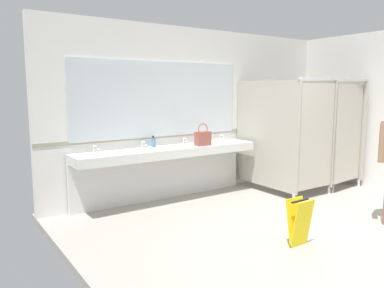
{
  "coord_description": "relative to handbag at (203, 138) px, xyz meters",
  "views": [
    {
      "loc": [
        -4.03,
        -2.62,
        1.81
      ],
      "look_at": [
        -1.1,
        1.69,
        1.07
      ],
      "focal_mm": 35.48,
      "sensor_mm": 36.0,
      "label": 1
    }
  ],
  "objects": [
    {
      "name": "wet_floor_sign",
      "position": [
        -0.22,
        -2.24,
        -0.74
      ],
      "size": [
        0.28,
        0.19,
        0.56
      ],
      "color": "yellow",
      "rests_on": "ground_plane"
    },
    {
      "name": "soap_dispenser",
      "position": [
        -0.77,
        0.3,
        -0.05
      ],
      "size": [
        0.07,
        0.07,
        0.19
      ],
      "color": "teal",
      "rests_on": "vanity_counter"
    },
    {
      "name": "mirror_panel",
      "position": [
        -0.56,
        0.42,
        0.64
      ],
      "size": [
        3.05,
        0.02,
        1.23
      ],
      "primitive_type": "cube",
      "color": "silver",
      "rests_on": "wall_back"
    },
    {
      "name": "ground_plane",
      "position": [
        0.39,
        -2.43,
        -1.08
      ],
      "size": [
        5.92,
        6.32,
        0.1
      ],
      "primitive_type": "cube",
      "color": "#9E998E"
    },
    {
      "name": "vanity_counter",
      "position": [
        -0.56,
        0.23,
        -0.37
      ],
      "size": [
        3.15,
        0.55,
        1.01
      ],
      "color": "silver",
      "rests_on": "ground_plane"
    },
    {
      "name": "paper_cup",
      "position": [
        0.35,
        0.08,
        -0.08
      ],
      "size": [
        0.07,
        0.07,
        0.08
      ],
      "primitive_type": "cylinder",
      "color": "beige",
      "rests_on": "vanity_counter"
    },
    {
      "name": "floor_drain_cover",
      "position": [
        -0.45,
        -2.9,
        -1.02
      ],
      "size": [
        0.14,
        0.14,
        0.01
      ],
      "primitive_type": "cylinder",
      "color": "#B7BABF",
      "rests_on": "ground_plane"
    },
    {
      "name": "bathroom_stalls",
      "position": [
        2.03,
        -0.52,
        0.03
      ],
      "size": [
        1.88,
        1.5,
        2.01
      ],
      "color": "#B2AD9E",
      "rests_on": "ground_plane"
    },
    {
      "name": "wall_back_tile_band",
      "position": [
        0.39,
        0.43,
        0.02
      ],
      "size": [
        5.92,
        0.01,
        0.06
      ],
      "primitive_type": "cube",
      "color": "#9E937F",
      "rests_on": "wall_back"
    },
    {
      "name": "handbag",
      "position": [
        0.0,
        0.0,
        0.0
      ],
      "size": [
        0.26,
        0.14,
        0.37
      ],
      "color": "#934C42",
      "rests_on": "vanity_counter"
    },
    {
      "name": "wall_back",
      "position": [
        0.39,
        0.49,
        0.41
      ],
      "size": [
        5.92,
        0.12,
        2.86
      ],
      "primitive_type": "cube",
      "color": "silver",
      "rests_on": "ground_plane"
    }
  ]
}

